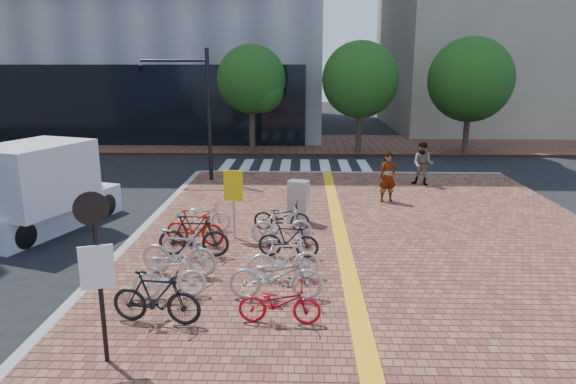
{
  "coord_description": "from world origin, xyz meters",
  "views": [
    {
      "loc": [
        0.88,
        -11.4,
        5.01
      ],
      "look_at": [
        0.44,
        3.47,
        1.3
      ],
      "focal_mm": 32.0,
      "sensor_mm": 36.0,
      "label": 1
    }
  ],
  "objects_px": {
    "bike_5": "(202,215)",
    "bike_3": "(194,236)",
    "bike_0": "(156,297)",
    "traffic_light_pole": "(178,90)",
    "bike_4": "(195,228)",
    "notice_sign": "(97,258)",
    "pedestrian_b": "(423,164)",
    "box_truck": "(40,188)",
    "bike_10": "(282,226)",
    "bike_9": "(288,240)",
    "bike_1": "(169,277)",
    "bike_6": "(280,303)",
    "pedestrian_a": "(388,177)",
    "bike_8": "(284,259)",
    "bike_11": "(282,216)",
    "utility_box": "(298,202)",
    "bike_2": "(179,252)",
    "yellow_sign": "(233,192)",
    "bike_7": "(276,275)"
  },
  "relations": [
    {
      "from": "bike_0",
      "to": "pedestrian_b",
      "type": "xyz_separation_m",
      "value": [
        7.72,
        11.9,
        0.36
      ]
    },
    {
      "from": "bike_10",
      "to": "pedestrian_b",
      "type": "bearing_deg",
      "value": -43.69
    },
    {
      "from": "pedestrian_b",
      "to": "box_truck",
      "type": "distance_m",
      "value": 14.23
    },
    {
      "from": "box_truck",
      "to": "bike_10",
      "type": "bearing_deg",
      "value": -11.8
    },
    {
      "from": "bike_1",
      "to": "notice_sign",
      "type": "relative_size",
      "value": 0.53
    },
    {
      "from": "bike_9",
      "to": "pedestrian_b",
      "type": "height_order",
      "value": "pedestrian_b"
    },
    {
      "from": "bike_8",
      "to": "bike_10",
      "type": "height_order",
      "value": "same"
    },
    {
      "from": "bike_6",
      "to": "box_truck",
      "type": "distance_m",
      "value": 9.88
    },
    {
      "from": "utility_box",
      "to": "traffic_light_pole",
      "type": "distance_m",
      "value": 8.54
    },
    {
      "from": "bike_6",
      "to": "bike_8",
      "type": "distance_m",
      "value": 2.06
    },
    {
      "from": "bike_10",
      "to": "notice_sign",
      "type": "bearing_deg",
      "value": 149.09
    },
    {
      "from": "bike_3",
      "to": "traffic_light_pole",
      "type": "distance_m",
      "value": 10.0
    },
    {
      "from": "bike_7",
      "to": "utility_box",
      "type": "height_order",
      "value": "utility_box"
    },
    {
      "from": "bike_1",
      "to": "box_truck",
      "type": "relative_size",
      "value": 0.3
    },
    {
      "from": "bike_2",
      "to": "bike_0",
      "type": "bearing_deg",
      "value": -167.68
    },
    {
      "from": "bike_5",
      "to": "notice_sign",
      "type": "relative_size",
      "value": 0.58
    },
    {
      "from": "bike_5",
      "to": "bike_11",
      "type": "xyz_separation_m",
      "value": [
        2.39,
        0.0,
        -0.01
      ]
    },
    {
      "from": "bike_7",
      "to": "bike_5",
      "type": "bearing_deg",
      "value": 27.58
    },
    {
      "from": "bike_2",
      "to": "bike_5",
      "type": "xyz_separation_m",
      "value": [
        -0.1,
        3.41,
        -0.11
      ]
    },
    {
      "from": "bike_3",
      "to": "bike_7",
      "type": "bearing_deg",
      "value": -135.83
    },
    {
      "from": "bike_6",
      "to": "yellow_sign",
      "type": "relative_size",
      "value": 0.8
    },
    {
      "from": "bike_8",
      "to": "pedestrian_a",
      "type": "xyz_separation_m",
      "value": [
        3.49,
        7.11,
        0.4
      ]
    },
    {
      "from": "traffic_light_pole",
      "to": "bike_3",
      "type": "bearing_deg",
      "value": -75.09
    },
    {
      "from": "bike_4",
      "to": "pedestrian_a",
      "type": "distance_m",
      "value": 7.74
    },
    {
      "from": "yellow_sign",
      "to": "utility_box",
      "type": "bearing_deg",
      "value": 41.63
    },
    {
      "from": "bike_4",
      "to": "pedestrian_b",
      "type": "relative_size",
      "value": 0.94
    },
    {
      "from": "bike_1",
      "to": "bike_2",
      "type": "xyz_separation_m",
      "value": [
        -0.08,
        1.23,
        0.09
      ]
    },
    {
      "from": "bike_2",
      "to": "traffic_light_pole",
      "type": "bearing_deg",
      "value": 22.05
    },
    {
      "from": "bike_8",
      "to": "pedestrian_b",
      "type": "relative_size",
      "value": 0.95
    },
    {
      "from": "bike_3",
      "to": "bike_8",
      "type": "relative_size",
      "value": 1.09
    },
    {
      "from": "bike_6",
      "to": "bike_1",
      "type": "bearing_deg",
      "value": 69.19
    },
    {
      "from": "pedestrian_b",
      "to": "traffic_light_pole",
      "type": "relative_size",
      "value": 0.32
    },
    {
      "from": "pedestrian_b",
      "to": "notice_sign",
      "type": "height_order",
      "value": "notice_sign"
    },
    {
      "from": "pedestrian_b",
      "to": "utility_box",
      "type": "distance_m",
      "value": 7.32
    },
    {
      "from": "bike_1",
      "to": "bike_3",
      "type": "relative_size",
      "value": 0.84
    },
    {
      "from": "notice_sign",
      "to": "traffic_light_pole",
      "type": "relative_size",
      "value": 0.54
    },
    {
      "from": "bike_5",
      "to": "bike_3",
      "type": "bearing_deg",
      "value": -168.18
    },
    {
      "from": "bike_0",
      "to": "bike_3",
      "type": "height_order",
      "value": "bike_3"
    },
    {
      "from": "bike_4",
      "to": "notice_sign",
      "type": "bearing_deg",
      "value": -173.34
    },
    {
      "from": "utility_box",
      "to": "bike_2",
      "type": "bearing_deg",
      "value": -123.17
    },
    {
      "from": "bike_11",
      "to": "box_truck",
      "type": "bearing_deg",
      "value": 91.67
    },
    {
      "from": "bike_5",
      "to": "utility_box",
      "type": "height_order",
      "value": "utility_box"
    },
    {
      "from": "notice_sign",
      "to": "bike_2",
      "type": "bearing_deg",
      "value": 84.23
    },
    {
      "from": "traffic_light_pole",
      "to": "bike_8",
      "type": "bearing_deg",
      "value": -65.44
    },
    {
      "from": "bike_0",
      "to": "bike_9",
      "type": "height_order",
      "value": "bike_0"
    },
    {
      "from": "bike_10",
      "to": "pedestrian_a",
      "type": "height_order",
      "value": "pedestrian_a"
    },
    {
      "from": "box_truck",
      "to": "bike_5",
      "type": "bearing_deg",
      "value": -5.11
    },
    {
      "from": "bike_0",
      "to": "bike_5",
      "type": "bearing_deg",
      "value": 9.64
    },
    {
      "from": "utility_box",
      "to": "traffic_light_pole",
      "type": "relative_size",
      "value": 0.24
    },
    {
      "from": "bike_6",
      "to": "utility_box",
      "type": "xyz_separation_m",
      "value": [
        0.3,
        6.53,
        0.25
      ]
    }
  ]
}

